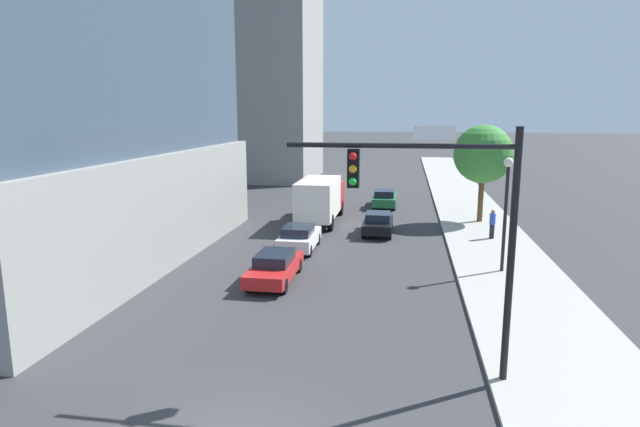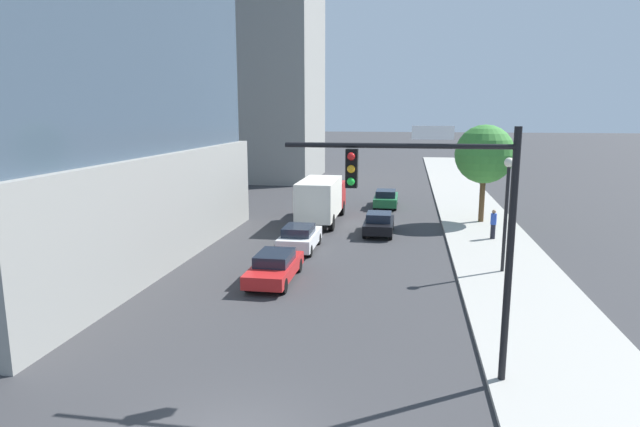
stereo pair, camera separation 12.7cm
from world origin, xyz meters
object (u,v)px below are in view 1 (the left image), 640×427
Objects in this scene: car_black at (378,223)px; car_white at (299,237)px; street_lamp at (506,197)px; box_truck at (320,198)px; pedestrian_blue_shirt at (492,224)px; construction_building at (248,8)px; street_tree at (483,154)px; traffic_light_pole at (443,207)px; car_red at (275,267)px; car_green at (385,198)px.

car_black is 6.20m from car_white.
street_lamp is 1.32× the size of car_black.
box_truck reaches higher than pedestrian_blue_shirt.
pedestrian_blue_shirt is at bearing -18.01° from box_truck.
car_black is at bearing -59.53° from construction_building.
street_tree reaches higher than box_truck.
traffic_light_pole is at bearing -103.27° from pedestrian_blue_shirt.
street_tree is 11.30m from box_truck.
pedestrian_blue_shirt is at bearing 20.01° from car_white.
pedestrian_blue_shirt is (4.13, 17.53, -3.96)m from traffic_light_pole.
car_red is 1.14× the size of car_black.
box_truck reaches higher than car_red.
construction_building is 43.44m from car_red.
street_lamp is 14.66m from box_truck.
car_green is (-6.70, 5.43, -4.02)m from street_tree.
street_lamp is at bearing -15.19° from car_white.
construction_building reaches higher than street_lamp.
pedestrian_blue_shirt is at bearing 85.50° from street_lamp.
street_lamp is at bearing -50.22° from car_black.
construction_building is 8.31× the size of street_lamp.
pedestrian_blue_shirt reaches higher than car_red.
pedestrian_blue_shirt is at bearing -89.58° from street_tree.
box_truck reaches higher than car_black.
pedestrian_blue_shirt is (10.83, 9.53, 0.36)m from car_red.
box_truck reaches higher than car_green.
traffic_light_pole is 1.58× the size of car_green.
car_green is (16.10, -17.53, -18.06)m from construction_building.
traffic_light_pole is 0.88× the size of box_truck.
construction_building reaches higher than car_black.
car_white is 7.53m from box_truck.
street_tree is at bearing 87.62° from street_lamp.
car_green is 12.53m from pedestrian_blue_shirt.
street_tree is at bearing 53.66° from car_red.
car_red is at bearing -126.34° from street_tree.
traffic_light_pole is 18.93m from car_black.
car_black is at bearing 129.78° from street_lamp.
car_black is at bearing 48.80° from car_white.
car_green reaches higher than car_black.
box_truck is at bearing 107.64° from traffic_light_pole.
box_truck is 4.57× the size of pedestrian_blue_shirt.
pedestrian_blue_shirt reaches higher than car_black.
car_green is 0.56× the size of box_truck.
street_lamp is 1.31× the size of car_white.
car_black is 6.79m from pedestrian_blue_shirt.
car_white is at bearing 90.00° from car_red.
pedestrian_blue_shirt is (6.74, -0.72, 0.34)m from car_black.
car_green is at bearing 122.56° from pedestrian_blue_shirt.
box_truck is at bearing 90.00° from car_white.
traffic_light_pole reaches higher than street_lamp.
car_black is 0.91× the size of car_green.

